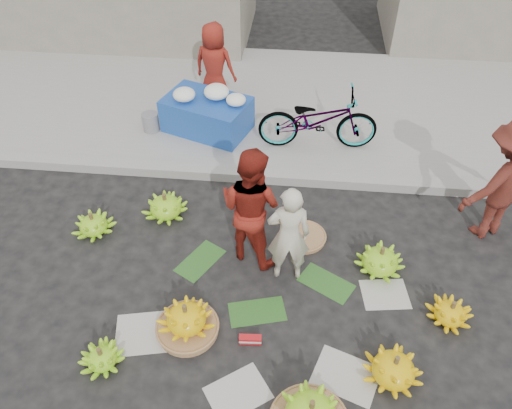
# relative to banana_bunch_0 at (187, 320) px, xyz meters

# --- Properties ---
(ground) EXTENTS (80.00, 80.00, 0.00)m
(ground) POSITION_rel_banana_bunch_0_xyz_m (0.85, 0.53, -0.20)
(ground) COLOR black
(ground) RESTS_ON ground
(curb) EXTENTS (40.00, 0.25, 0.15)m
(curb) POSITION_rel_banana_bunch_0_xyz_m (0.85, 2.73, -0.13)
(curb) COLOR gray
(curb) RESTS_ON ground
(sidewalk) EXTENTS (40.00, 4.00, 0.12)m
(sidewalk) POSITION_rel_banana_bunch_0_xyz_m (0.85, 4.83, -0.14)
(sidewalk) COLOR gray
(sidewalk) RESTS_ON ground
(newspaper_scatter) EXTENTS (3.20, 1.80, 0.00)m
(newspaper_scatter) POSITION_rel_banana_bunch_0_xyz_m (0.85, -0.27, -0.20)
(newspaper_scatter) COLOR #BCB7AE
(newspaper_scatter) RESTS_ON ground
(banana_leaves) EXTENTS (2.00, 1.00, 0.00)m
(banana_leaves) POSITION_rel_banana_bunch_0_xyz_m (0.75, 0.73, -0.20)
(banana_leaves) COLOR #21511B
(banana_leaves) RESTS_ON ground
(banana_bunch_0) EXTENTS (0.69, 0.69, 0.47)m
(banana_bunch_0) POSITION_rel_banana_bunch_0_xyz_m (0.00, 0.00, 0.00)
(banana_bunch_0) COLOR #92643D
(banana_bunch_0) RESTS_ON ground
(banana_bunch_1) EXTENTS (0.46, 0.46, 0.28)m
(banana_bunch_1) POSITION_rel_banana_bunch_0_xyz_m (-0.81, -0.49, -0.08)
(banana_bunch_1) COLOR #71C41C
(banana_bunch_1) RESTS_ON ground
(banana_bunch_3) EXTENTS (0.81, 0.81, 0.38)m
(banana_bunch_3) POSITION_rel_banana_bunch_0_xyz_m (2.21, -0.34, -0.03)
(banana_bunch_3) COLOR yellow
(banana_bunch_3) RESTS_ON ground
(banana_bunch_4) EXTENTS (0.64, 0.64, 0.31)m
(banana_bunch_4) POSITION_rel_banana_bunch_0_xyz_m (2.93, 0.44, -0.07)
(banana_bunch_4) COLOR yellow
(banana_bunch_4) RESTS_ON ground
(banana_bunch_5) EXTENTS (0.75, 0.75, 0.38)m
(banana_bunch_5) POSITION_rel_banana_bunch_0_xyz_m (2.20, 1.12, -0.03)
(banana_bunch_5) COLOR #71C41C
(banana_bunch_5) RESTS_ON ground
(banana_bunch_6) EXTENTS (0.64, 0.64, 0.33)m
(banana_bunch_6) POSITION_rel_banana_bunch_0_xyz_m (-1.55, 1.40, -0.06)
(banana_bunch_6) COLOR #71C41C
(banana_bunch_6) RESTS_ON ground
(banana_bunch_7) EXTENTS (0.63, 0.63, 0.38)m
(banana_bunch_7) POSITION_rel_banana_bunch_0_xyz_m (-0.67, 1.82, -0.03)
(banana_bunch_7) COLOR #71C41C
(banana_bunch_7) RESTS_ON ground
(basket_spare) EXTENTS (0.72, 0.72, 0.06)m
(basket_spare) POSITION_rel_banana_bunch_0_xyz_m (1.26, 1.54, -0.17)
(basket_spare) COLOR #92643D
(basket_spare) RESTS_ON ground
(incense_stack) EXTENTS (0.25, 0.09, 0.10)m
(incense_stack) POSITION_rel_banana_bunch_0_xyz_m (0.71, -0.08, -0.14)
(incense_stack) COLOR red
(incense_stack) RESTS_ON ground
(vendor_cream) EXTENTS (0.53, 0.37, 1.39)m
(vendor_cream) POSITION_rel_banana_bunch_0_xyz_m (1.05, 0.93, 0.49)
(vendor_cream) COLOR beige
(vendor_cream) RESTS_ON ground
(vendor_red) EXTENTS (0.99, 0.91, 1.64)m
(vendor_red) POSITION_rel_banana_bunch_0_xyz_m (0.58, 1.24, 0.62)
(vendor_red) COLOR maroon
(vendor_red) RESTS_ON ground
(man_striped) EXTENTS (1.28, 1.10, 1.71)m
(man_striped) POSITION_rel_banana_bunch_0_xyz_m (3.65, 1.95, 0.65)
(man_striped) COLOR maroon
(man_striped) RESTS_ON ground
(flower_table) EXTENTS (1.54, 1.24, 0.77)m
(flower_table) POSITION_rel_banana_bunch_0_xyz_m (-0.40, 3.80, 0.24)
(flower_table) COLOR #173F98
(flower_table) RESTS_ON sidewalk
(grey_bucket) EXTENTS (0.27, 0.27, 0.31)m
(grey_bucket) POSITION_rel_banana_bunch_0_xyz_m (-1.34, 3.67, 0.07)
(grey_bucket) COLOR slate
(grey_bucket) RESTS_ON sidewalk
(flower_vendor) EXTENTS (0.81, 0.63, 1.47)m
(flower_vendor) POSITION_rel_banana_bunch_0_xyz_m (-0.39, 4.57, 0.65)
(flower_vendor) COLOR maroon
(flower_vendor) RESTS_ON sidewalk
(bicycle) EXTENTS (0.77, 1.88, 0.97)m
(bicycle) POSITION_rel_banana_bunch_0_xyz_m (1.38, 3.50, 0.40)
(bicycle) COLOR gray
(bicycle) RESTS_ON sidewalk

